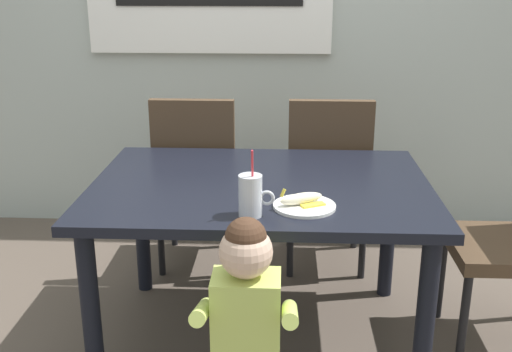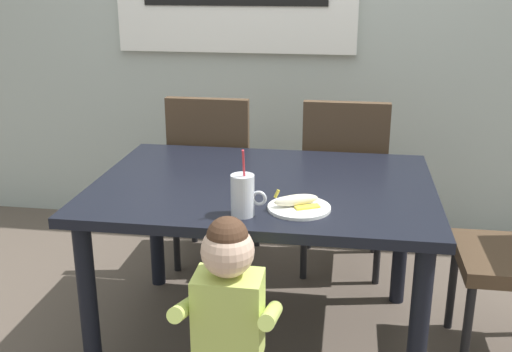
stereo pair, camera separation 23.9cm
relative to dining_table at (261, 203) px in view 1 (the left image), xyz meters
name	(u,v)px [view 1 (the left image)]	position (x,y,z in m)	size (l,w,h in m)	color
ground_plane	(260,336)	(0.00, 0.00, -0.64)	(24.00, 24.00, 0.00)	brown
dining_table	(261,203)	(0.00, 0.00, 0.00)	(1.38, 1.00, 0.73)	black
dining_chair_left	(197,173)	(-0.36, 0.68, -0.10)	(0.44, 0.45, 0.96)	#4C3826
dining_chair_right	(328,175)	(0.32, 0.69, -0.10)	(0.44, 0.44, 0.96)	#4C3826
toddler_standing	(246,308)	(-0.02, -0.65, -0.11)	(0.33, 0.24, 0.84)	#3F4760
milk_cup	(251,198)	(-0.02, -0.36, 0.16)	(0.13, 0.08, 0.25)	silver
snack_plate	(304,206)	(0.17, -0.28, 0.10)	(0.23, 0.23, 0.01)	white
peeled_banana	(302,199)	(0.16, -0.27, 0.12)	(0.18, 0.13, 0.07)	#F4EAC6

